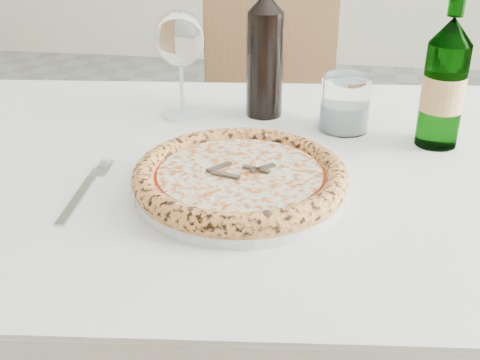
{
  "coord_description": "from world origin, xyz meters",
  "views": [
    {
      "loc": [
        0.27,
        -1.08,
        1.15
      ],
      "look_at": [
        0.16,
        -0.34,
        0.78
      ],
      "focal_mm": 45.0,
      "sensor_mm": 36.0,
      "label": 1
    }
  ],
  "objects": [
    {
      "name": "tumbler",
      "position": [
        0.3,
        -0.08,
        0.8
      ],
      "size": [
        0.08,
        0.08,
        0.09
      ],
      "color": "white",
      "rests_on": "dining_table"
    },
    {
      "name": "chair_far",
      "position": [
        0.13,
        0.52,
        0.53
      ],
      "size": [
        0.47,
        0.47,
        0.93
      ],
      "color": "brown",
      "rests_on": "floor"
    },
    {
      "name": "beer_bottle",
      "position": [
        0.45,
        -0.12,
        0.86
      ],
      "size": [
        0.07,
        0.07,
        0.26
      ],
      "color": "#297125",
      "rests_on": "dining_table"
    },
    {
      "name": "wine_glass",
      "position": [
        0.01,
        -0.06,
        0.89
      ],
      "size": [
        0.09,
        0.09,
        0.19
      ],
      "color": "white",
      "rests_on": "dining_table"
    },
    {
      "name": "fork",
      "position": [
        -0.06,
        -0.37,
        0.76
      ],
      "size": [
        0.02,
        0.2,
        0.0
      ],
      "color": "#A6A7A9",
      "rests_on": "dining_table"
    },
    {
      "name": "plate",
      "position": [
        0.16,
        -0.34,
        0.76
      ],
      "size": [
        0.29,
        0.29,
        0.02
      ],
      "color": "silver",
      "rests_on": "dining_table"
    },
    {
      "name": "pizza",
      "position": [
        0.16,
        -0.34,
        0.78
      ],
      "size": [
        0.3,
        0.3,
        0.03
      ],
      "color": "tan",
      "rests_on": "plate"
    },
    {
      "name": "dining_table",
      "position": [
        0.16,
        -0.24,
        0.66
      ],
      "size": [
        1.44,
        0.94,
        0.76
      ],
      "color": "brown",
      "rests_on": "floor"
    },
    {
      "name": "wine_bottle",
      "position": [
        0.15,
        -0.03,
        0.87
      ],
      "size": [
        0.07,
        0.07,
        0.27
      ],
      "color": "black",
      "rests_on": "dining_table"
    }
  ]
}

